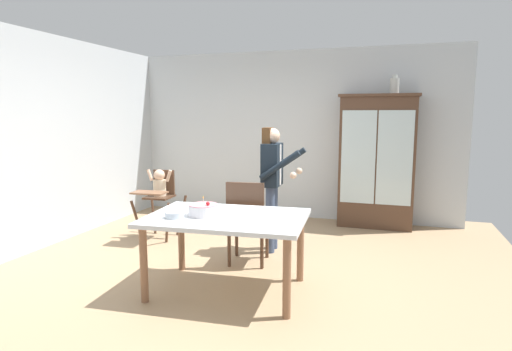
% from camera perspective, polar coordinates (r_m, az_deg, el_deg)
% --- Properties ---
extents(ground_plane, '(6.24, 6.24, 0.00)m').
position_cam_1_polar(ground_plane, '(4.73, -2.81, -12.63)').
color(ground_plane, tan).
extents(wall_back, '(5.32, 0.06, 2.70)m').
position_cam_1_polar(wall_back, '(6.95, 4.77, 5.45)').
color(wall_back, silver).
rests_on(wall_back, ground_plane).
extents(wall_left, '(0.06, 5.32, 2.70)m').
position_cam_1_polar(wall_left, '(5.90, -27.64, 4.04)').
color(wall_left, silver).
rests_on(wall_left, ground_plane).
extents(china_cabinet, '(1.14, 0.48, 1.98)m').
position_cam_1_polar(china_cabinet, '(6.54, 15.97, 1.87)').
color(china_cabinet, '#4C3323').
rests_on(china_cabinet, ground_plane).
extents(ceramic_vase, '(0.13, 0.13, 0.27)m').
position_cam_1_polar(ceramic_vase, '(6.52, 18.20, 11.47)').
color(ceramic_vase, '#B2B7B2').
rests_on(ceramic_vase, china_cabinet).
extents(high_chair_with_toddler, '(0.60, 0.70, 0.95)m').
position_cam_1_polar(high_chair_with_toddler, '(5.90, -12.93, -2.05)').
color(high_chair_with_toddler, '#4C3323').
rests_on(high_chair_with_toddler, ground_plane).
extents(adult_person, '(0.51, 0.49, 1.53)m').
position_cam_1_polar(adult_person, '(5.16, 2.26, 0.24)').
color(adult_person, '#3D4C6B').
rests_on(adult_person, ground_plane).
extents(dining_table, '(1.55, 1.11, 0.74)m').
position_cam_1_polar(dining_table, '(4.03, -4.00, -6.68)').
color(dining_table, silver).
rests_on(dining_table, ground_plane).
extents(birthday_cake, '(0.28, 0.28, 0.19)m').
position_cam_1_polar(birthday_cake, '(4.03, -7.12, -4.62)').
color(birthday_cake, white).
rests_on(birthday_cake, dining_table).
extents(serving_bowl, '(0.18, 0.18, 0.05)m').
position_cam_1_polar(serving_bowl, '(3.99, -10.94, -5.23)').
color(serving_bowl, '#B2BCC6').
rests_on(serving_bowl, dining_table).
extents(dining_chair_far_side, '(0.49, 0.49, 0.96)m').
position_cam_1_polar(dining_chair_far_side, '(4.72, -1.25, -5.62)').
color(dining_chair_far_side, '#4C3323').
rests_on(dining_chair_far_side, ground_plane).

